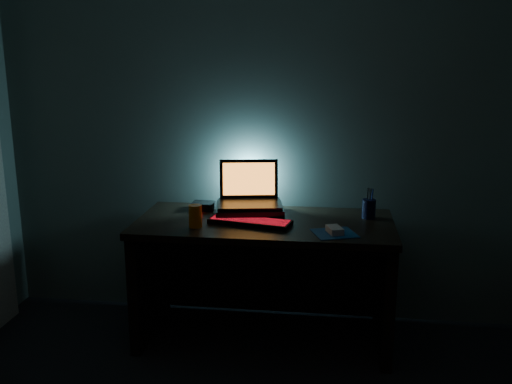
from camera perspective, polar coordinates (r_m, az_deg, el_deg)
room at (r=1.66m, az=-5.57°, el=-2.15°), size 3.50×4.00×2.50m
desk at (r=3.47m, az=0.93°, el=-6.74°), size 1.50×0.70×0.75m
riser at (r=3.44m, az=-0.65°, el=-1.86°), size 0.45×0.36×0.06m
laptop at (r=3.47m, az=-0.68°, el=-0.20°), size 0.42×0.34×0.26m
keyboard at (r=3.27m, az=-0.59°, el=-2.99°), size 0.49×0.25×0.03m
mousepad at (r=3.13m, az=7.86°, el=-4.11°), size 0.27×0.26×0.00m
mouse at (r=3.12m, az=7.87°, el=-3.78°), size 0.10×0.13×0.03m
pen_cup at (r=3.44m, az=11.21°, el=-1.67°), size 0.09×0.09×0.11m
juice_glass at (r=3.22m, az=-6.09°, el=-2.40°), size 0.08×0.08×0.13m
router at (r=3.59m, az=-5.29°, el=-1.39°), size 0.14×0.12×0.05m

